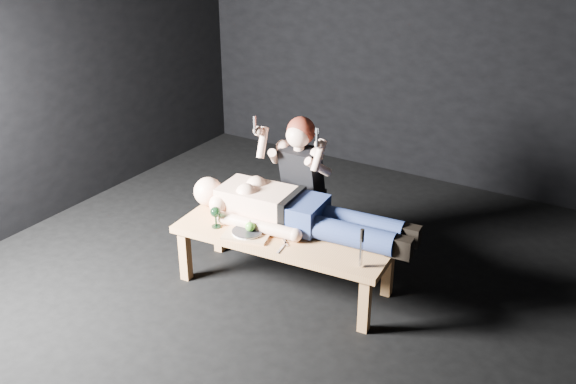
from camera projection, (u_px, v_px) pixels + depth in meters
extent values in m
plane|color=black|center=(296.00, 292.00, 4.64)|extent=(5.00, 5.00, 0.00)
plane|color=black|center=(433.00, 29.00, 5.94)|extent=(5.00, 0.00, 5.00)
cube|color=tan|center=(284.00, 260.00, 4.61)|extent=(1.62, 0.72, 0.45)
cube|color=tan|center=(247.00, 234.00, 4.48)|extent=(0.37, 0.31, 0.02)
cylinder|color=white|center=(247.00, 232.00, 4.47)|extent=(0.26, 0.26, 0.02)
sphere|color=#429621|center=(250.00, 227.00, 4.45)|extent=(0.07, 0.07, 0.07)
cube|color=#B2B2B7|center=(228.00, 234.00, 4.50)|extent=(0.05, 0.17, 0.01)
cube|color=#B2B2B7|center=(282.00, 248.00, 4.32)|extent=(0.04, 0.17, 0.01)
cube|color=#B2B2B7|center=(284.00, 240.00, 4.41)|extent=(0.13, 0.12, 0.01)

